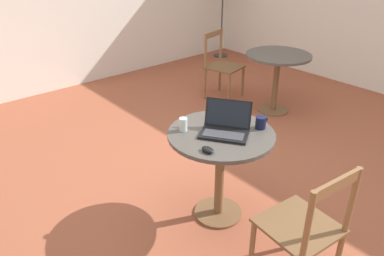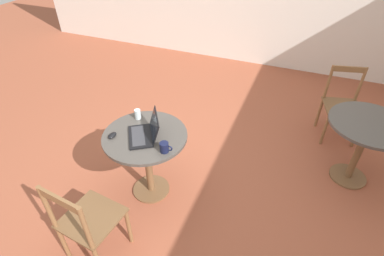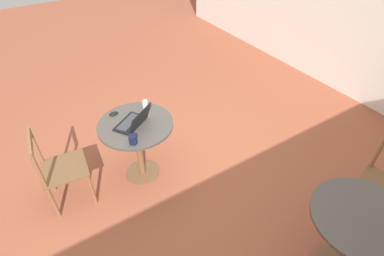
{
  "view_description": "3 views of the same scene",
  "coord_description": "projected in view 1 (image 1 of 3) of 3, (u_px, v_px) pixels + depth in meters",
  "views": [
    {
      "loc": [
        -2.14,
        -2.01,
        2.03
      ],
      "look_at": [
        -0.37,
        0.04,
        0.63
      ],
      "focal_mm": 35.0,
      "sensor_mm": 36.0,
      "label": 1
    },
    {
      "loc": [
        0.8,
        -2.17,
        2.47
      ],
      "look_at": [
        -0.11,
        0.08,
        0.62
      ],
      "focal_mm": 28.0,
      "sensor_mm": 36.0,
      "label": 2
    },
    {
      "loc": [
        1.96,
        -1.13,
        2.67
      ],
      "look_at": [
        -0.16,
        0.21,
        0.63
      ],
      "focal_mm": 28.0,
      "sensor_mm": 36.0,
      "label": 3
    }
  ],
  "objects": [
    {
      "name": "ground_plane",
      "position": [
        225.0,
        177.0,
        3.53
      ],
      "size": [
        16.0,
        16.0,
        0.0
      ],
      "primitive_type": "plane",
      "color": "#9E5138"
    },
    {
      "name": "cafe_table_near",
      "position": [
        221.0,
        151.0,
        2.8
      ],
      "size": [
        0.79,
        0.79,
        0.75
      ],
      "color": "brown",
      "rests_on": "ground_plane"
    },
    {
      "name": "cafe_table_mid",
      "position": [
        277.0,
        66.0,
        4.59
      ],
      "size": [
        0.79,
        0.79,
        0.75
      ],
      "color": "brown",
      "rests_on": "ground_plane"
    },
    {
      "name": "chair_near_front",
      "position": [
        305.0,
        229.0,
        2.26
      ],
      "size": [
        0.47,
        0.47,
        0.9
      ],
      "color": "brown",
      "rests_on": "ground_plane"
    },
    {
      "name": "chair_mid_back",
      "position": [
        222.0,
        66.0,
        5.07
      ],
      "size": [
        0.52,
        0.52,
        0.9
      ],
      "color": "brown",
      "rests_on": "ground_plane"
    },
    {
      "name": "laptop",
      "position": [
        225.0,
        127.0,
        2.7
      ],
      "size": [
        0.41,
        0.43,
        0.22
      ],
      "color": "black",
      "rests_on": "cafe_table_near"
    },
    {
      "name": "mouse",
      "position": [
        208.0,
        150.0,
        2.48
      ],
      "size": [
        0.06,
        0.1,
        0.03
      ],
      "color": "black",
      "rests_on": "cafe_table_near"
    },
    {
      "name": "mug",
      "position": [
        261.0,
        122.0,
        2.77
      ],
      "size": [
        0.12,
        0.08,
        0.09
      ],
      "color": "#141938",
      "rests_on": "cafe_table_near"
    },
    {
      "name": "drinking_glass",
      "position": [
        183.0,
        124.0,
        2.73
      ],
      "size": [
        0.06,
        0.06,
        0.1
      ],
      "color": "silver",
      "rests_on": "cafe_table_near"
    }
  ]
}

